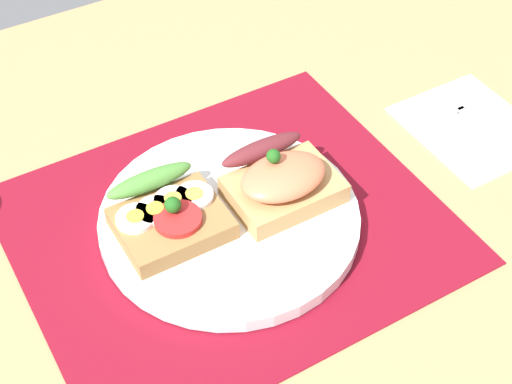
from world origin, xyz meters
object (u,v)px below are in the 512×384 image
(napkin, at_px, (472,126))
(fork, at_px, (473,120))
(plate, at_px, (230,219))
(sandwich_egg_tomato, at_px, (168,215))
(sandwich_salmon, at_px, (281,180))

(napkin, distance_m, fork, 0.01)
(plate, height_order, fork, plate)
(plate, distance_m, sandwich_egg_tomato, 0.06)
(sandwich_salmon, distance_m, fork, 0.26)
(sandwich_egg_tomato, height_order, napkin, sandwich_egg_tomato)
(plate, distance_m, napkin, 0.31)
(fork, bearing_deg, plate, 179.38)
(sandwich_egg_tomato, xyz_separation_m, napkin, (0.36, -0.02, -0.03))
(sandwich_egg_tomato, bearing_deg, plate, -15.92)
(sandwich_salmon, bearing_deg, fork, 0.27)
(sandwich_egg_tomato, bearing_deg, napkin, -3.76)
(sandwich_egg_tomato, relative_size, fork, 0.79)
(plate, relative_size, fork, 1.98)
(sandwich_egg_tomato, height_order, fork, sandwich_egg_tomato)
(sandwich_egg_tomato, distance_m, napkin, 0.36)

